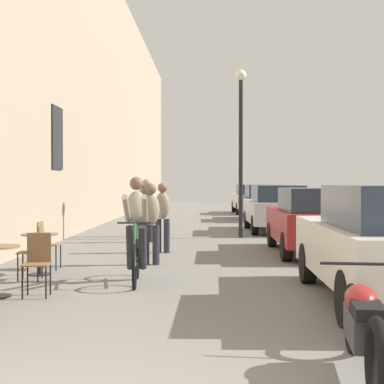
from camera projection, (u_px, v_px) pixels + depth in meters
building_facade_left at (61, 58)px, 17.64m from camera, size 0.54×68.00×10.58m
cafe_chair_mid_toward_wall at (38, 260)px, 8.51m from camera, size 0.41×0.41×0.89m
cafe_table_far at (40, 245)px, 10.45m from camera, size 0.64×0.64×0.72m
cafe_chair_far_toward_street at (46, 242)px, 11.12m from camera, size 0.39×0.39×0.89m
cafe_chair_far_toward_wall at (35, 249)px, 9.89m from camera, size 0.40×0.40×0.89m
cyclist_on_bicycle at (136, 232)px, 9.72m from camera, size 0.52×1.76×1.74m
pedestrian_near at (151, 219)px, 11.73m from camera, size 0.36×0.26×1.60m
pedestrian_mid at (162, 213)px, 13.74m from camera, size 0.37×0.29×1.60m
pedestrian_far at (147, 206)px, 16.16m from camera, size 0.37×0.29×1.72m
pedestrian_furthest at (142, 205)px, 17.85m from camera, size 0.34×0.24×1.65m
street_lamp at (241, 131)px, 17.44m from camera, size 0.32×0.32×4.90m
parked_car_second at (314, 220)px, 13.48m from camera, size 1.78×4.20×1.49m
parked_car_third at (276, 208)px, 19.57m from camera, size 1.87×4.30×1.52m
parked_car_fourth at (263, 202)px, 25.74m from camera, size 1.86×4.28×1.51m
parked_car_fifth at (251, 198)px, 31.07m from camera, size 1.91×4.28×1.50m
parked_motorcycle at (363, 327)px, 5.01m from camera, size 0.62×2.14×0.92m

